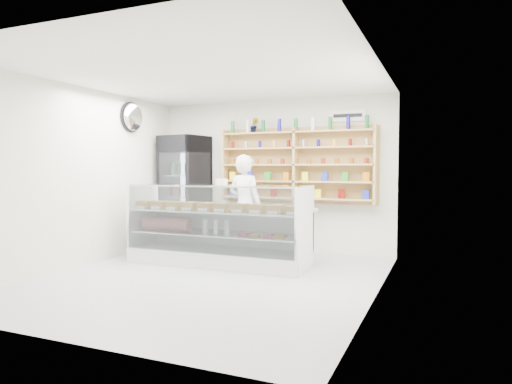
% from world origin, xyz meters
% --- Properties ---
extents(room, '(5.00, 5.00, 5.00)m').
position_xyz_m(room, '(0.00, 0.00, 1.40)').
color(room, '#9F9FA3').
rests_on(room, ground).
extents(display_counter, '(2.93, 0.88, 1.28)m').
position_xyz_m(display_counter, '(-0.35, 0.95, 0.35)').
color(display_counter, white).
rests_on(display_counter, floor).
extents(shop_worker, '(0.71, 0.54, 1.77)m').
position_xyz_m(shop_worker, '(-0.20, 1.69, 0.89)').
color(shop_worker, silver).
rests_on(shop_worker, floor).
extents(drinks_cooler, '(0.86, 0.84, 2.16)m').
position_xyz_m(drinks_cooler, '(-1.69, 2.13, 1.08)').
color(drinks_cooler, black).
rests_on(drinks_cooler, floor).
extents(wall_shelving, '(2.84, 0.28, 1.33)m').
position_xyz_m(wall_shelving, '(0.50, 2.34, 1.59)').
color(wall_shelving, tan).
rests_on(wall_shelving, back_wall).
extents(potted_plant, '(0.18, 0.16, 0.28)m').
position_xyz_m(potted_plant, '(-0.31, 2.34, 2.33)').
color(potted_plant, '#1E6626').
rests_on(potted_plant, wall_shelving).
extents(security_mirror, '(0.15, 0.50, 0.50)m').
position_xyz_m(security_mirror, '(-2.17, 1.20, 2.45)').
color(security_mirror, silver).
rests_on(security_mirror, left_wall).
extents(wall_sign, '(0.62, 0.03, 0.20)m').
position_xyz_m(wall_sign, '(1.40, 2.47, 2.45)').
color(wall_sign, white).
rests_on(wall_sign, back_wall).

